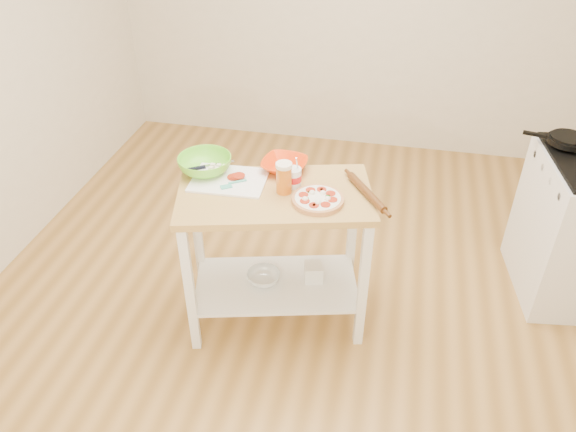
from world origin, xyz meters
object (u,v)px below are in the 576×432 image
(pizza, at_px, (318,199))
(knife, at_px, (205,167))
(prep_island, at_px, (275,232))
(shelf_bin, at_px, (314,272))
(skillet, at_px, (567,140))
(orange_bowl, at_px, (284,165))
(rolling_pin, at_px, (367,192))
(beer_pint, at_px, (284,178))
(spatula, at_px, (232,184))
(green_bowl, at_px, (205,164))
(cutting_board, at_px, (229,179))
(shelf_glass_bowl, at_px, (264,277))
(yogurt_tub, at_px, (293,177))

(pizza, bearing_deg, knife, 164.28)
(pizza, xyz_separation_m, knife, (-0.67, 0.19, 0.00))
(prep_island, height_order, shelf_bin, prep_island)
(pizza, bearing_deg, skillet, 32.01)
(orange_bowl, bearing_deg, rolling_pin, -19.43)
(pizza, xyz_separation_m, beer_pint, (-0.19, 0.06, 0.07))
(knife, bearing_deg, orange_bowl, -21.52)
(spatula, xyz_separation_m, green_bowl, (-0.19, 0.12, 0.03))
(skillet, bearing_deg, green_bowl, -148.98)
(cutting_board, xyz_separation_m, shelf_bin, (0.48, 0.02, -0.59))
(prep_island, distance_m, spatula, 0.36)
(prep_island, xyz_separation_m, beer_pint, (0.05, 0.02, 0.35))
(prep_island, relative_size, shelf_bin, 10.58)
(prep_island, xyz_separation_m, shelf_glass_bowl, (-0.08, -0.00, -0.35))
(orange_bowl, relative_size, green_bowl, 0.84)
(skillet, height_order, green_bowl, green_bowl)
(beer_pint, bearing_deg, prep_island, -159.12)
(rolling_pin, bearing_deg, skillet, 33.50)
(spatula, height_order, green_bowl, green_bowl)
(yogurt_tub, bearing_deg, rolling_pin, -2.17)
(cutting_board, relative_size, orange_bowl, 1.65)
(skillet, relative_size, yogurt_tub, 1.93)
(skillet, xyz_separation_m, yogurt_tub, (-1.49, -0.71, -0.02))
(skillet, bearing_deg, yogurt_tub, -141.94)
(pizza, distance_m, knife, 0.70)
(prep_island, bearing_deg, knife, 161.13)
(cutting_board, height_order, spatula, cutting_board)
(beer_pint, distance_m, shelf_glass_bowl, 0.71)
(shelf_glass_bowl, bearing_deg, prep_island, 0.06)
(orange_bowl, bearing_deg, cutting_board, -147.60)
(cutting_board, distance_m, shelf_bin, 0.76)
(shelf_glass_bowl, bearing_deg, orange_bowl, 72.07)
(rolling_pin, bearing_deg, green_bowl, 176.31)
(skillet, distance_m, beer_pint, 1.71)
(prep_island, bearing_deg, orange_bowl, 89.97)
(cutting_board, bearing_deg, knife, 150.77)
(cutting_board, distance_m, knife, 0.19)
(spatula, bearing_deg, pizza, -38.31)
(beer_pint, xyz_separation_m, shelf_bin, (0.16, 0.07, -0.67))
(orange_bowl, relative_size, rolling_pin, 0.69)
(prep_island, distance_m, shelf_glass_bowl, 0.36)
(prep_island, height_order, beer_pint, beer_pint)
(green_bowl, height_order, beer_pint, beer_pint)
(prep_island, xyz_separation_m, pizza, (0.24, -0.04, 0.28))
(cutting_board, relative_size, yogurt_tub, 2.18)
(spatula, relative_size, shelf_bin, 1.18)
(skillet, height_order, beer_pint, beer_pint)
(shelf_glass_bowl, bearing_deg, green_bowl, 159.95)
(spatula, relative_size, shelf_glass_bowl, 0.64)
(yogurt_tub, relative_size, shelf_glass_bowl, 0.95)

